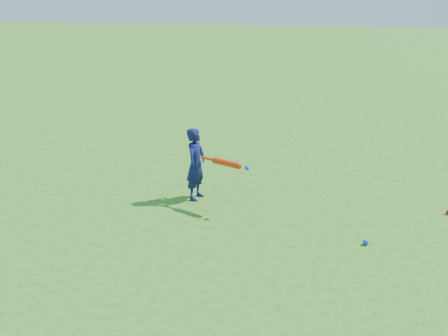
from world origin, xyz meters
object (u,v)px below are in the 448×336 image
ground_ball_red (448,212)px  bat_swing (228,163)px  child (196,164)px  ground_ball_blue (366,242)px

ground_ball_red → bat_swing: bat_swing is taller
child → ground_ball_blue: child is taller
ground_ball_blue → bat_swing: 2.05m
ground_ball_red → ground_ball_blue: ground_ball_blue is taller
bat_swing → ground_ball_blue: bearing=3.9°
ground_ball_red → ground_ball_blue: size_ratio=0.88×
child → ground_ball_blue: size_ratio=14.83×
child → ground_ball_red: 3.55m
ground_ball_blue → ground_ball_red: bearing=44.3°
ground_ball_blue → child: bearing=157.3°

